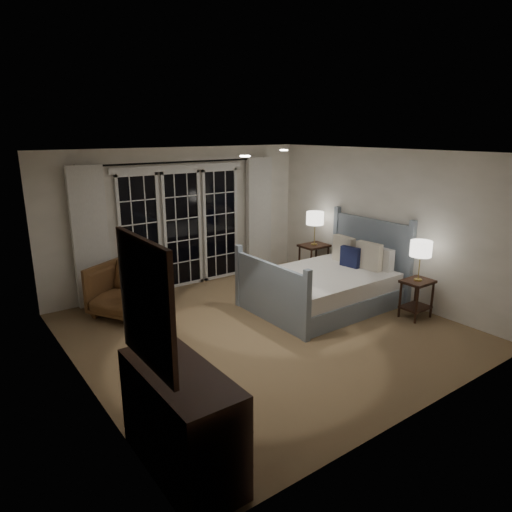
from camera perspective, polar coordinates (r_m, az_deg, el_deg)
floor at (r=6.65m, az=1.08°, el=-9.24°), size 5.00×5.00×0.00m
ceiling at (r=6.05m, az=1.20°, el=12.81°), size 5.00×5.00×0.00m
wall_left at (r=5.18m, az=-21.51°, el=-2.83°), size 0.02×5.00×2.50m
wall_right at (r=7.96m, az=15.66°, el=3.81°), size 0.02×5.00×2.50m
wall_back at (r=8.32m, az=-9.36°, el=4.66°), size 5.00×0.02×2.50m
wall_front at (r=4.59m, az=20.43°, el=-5.03°), size 5.00×0.02×2.50m
french_doors at (r=8.31m, az=-9.18°, el=3.53°), size 2.50×0.04×2.20m
curtain_rod at (r=8.10m, az=-9.34°, el=11.52°), size 3.50×0.03×0.03m
curtain_left at (r=7.64m, az=-19.99°, el=2.21°), size 0.55×0.10×2.25m
curtain_right at (r=9.09m, az=0.36°, el=5.13°), size 0.55×0.10×2.25m
downlight_a at (r=7.02m, az=3.50°, el=13.07°), size 0.12×0.12×0.01m
downlight_b at (r=5.38m, az=-1.37°, el=12.37°), size 0.12×0.12×0.01m
bed at (r=7.54m, az=8.75°, el=-3.66°), size 2.26×1.63×1.32m
nightstand_left at (r=7.36m, az=19.44°, el=-4.41°), size 0.46×0.37×0.60m
nightstand_right at (r=8.81m, az=7.23°, el=-0.02°), size 0.52×0.42×0.67m
lamp_left at (r=7.16m, az=19.93°, el=0.82°), size 0.32×0.32×0.61m
lamp_right at (r=8.65m, az=7.39°, el=4.67°), size 0.33×0.33×0.63m
armchair at (r=7.33m, az=-16.13°, el=-4.08°), size 1.20×1.19×0.81m
dresser at (r=4.06m, az=-9.31°, el=-19.62°), size 0.55×1.30×0.92m
mirror at (r=3.46m, az=-13.59°, el=-5.79°), size 0.05×0.85×1.00m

